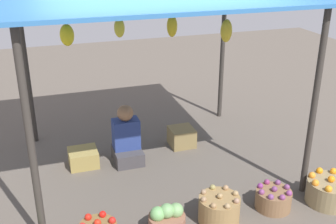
% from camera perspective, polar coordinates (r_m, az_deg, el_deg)
% --- Properties ---
extents(ground_plane, '(14.00, 14.00, 0.00)m').
position_cam_1_polar(ground_plane, '(5.57, -1.83, -6.89)').
color(ground_plane, '#5E544B').
extents(market_stall_structure, '(3.22, 2.62, 2.17)m').
position_cam_1_polar(market_stall_structure, '(4.90, -2.20, 14.07)').
color(market_stall_structure, '#38332D').
rests_on(market_stall_structure, ground).
extents(vendor_person, '(0.36, 0.44, 0.78)m').
position_cam_1_polar(vendor_person, '(5.50, -5.64, -3.83)').
color(vendor_person, '#413E41').
rests_on(vendor_person, ground).
extents(basket_cabbages, '(0.37, 0.37, 0.34)m').
position_cam_1_polar(basket_cabbages, '(4.30, -0.15, -14.60)').
color(basket_cabbages, '#8E5C46').
rests_on(basket_cabbages, ground).
extents(basket_potatoes, '(0.43, 0.43, 0.34)m').
position_cam_1_polar(basket_potatoes, '(4.48, 6.96, -12.96)').
color(basket_potatoes, '#987748').
rests_on(basket_potatoes, ground).
extents(basket_purple_onions, '(0.39, 0.39, 0.27)m').
position_cam_1_polar(basket_purple_onions, '(4.80, 14.13, -11.35)').
color(basket_purple_onions, '#846041').
rests_on(basket_purple_onions, ground).
extents(basket_oranges, '(0.50, 0.50, 0.34)m').
position_cam_1_polar(basket_oranges, '(5.06, 21.06, -10.01)').
color(basket_oranges, '#8D7B55').
rests_on(basket_oranges, ground).
extents(wooden_crate_near_vendor, '(0.37, 0.36, 0.21)m').
position_cam_1_polar(wooden_crate_near_vendor, '(5.57, -11.43, -6.10)').
color(wooden_crate_near_vendor, '#9F8848').
rests_on(wooden_crate_near_vendor, ground).
extents(wooden_crate_stacked_rear, '(0.34, 0.34, 0.26)m').
position_cam_1_polar(wooden_crate_stacked_rear, '(5.95, 1.87, -3.39)').
color(wooden_crate_stacked_rear, olive).
rests_on(wooden_crate_stacked_rear, ground).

